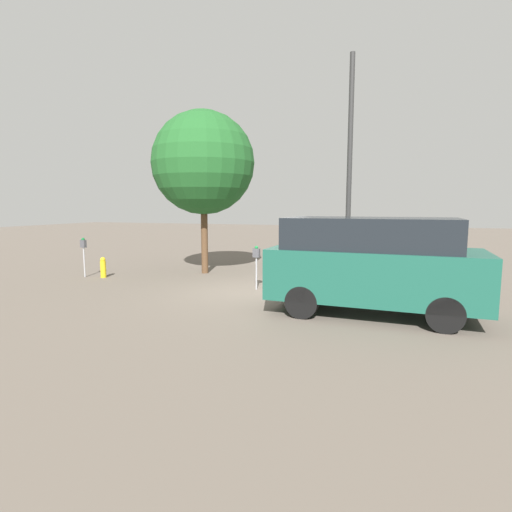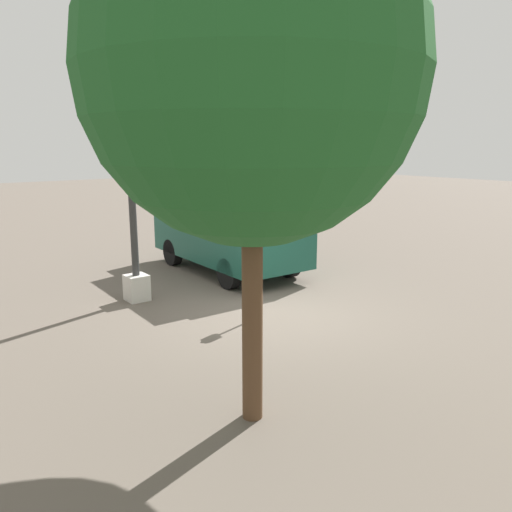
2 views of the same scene
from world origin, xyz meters
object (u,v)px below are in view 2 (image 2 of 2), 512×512
lamp_post (132,198)px  street_tree (252,74)px  parked_van (228,226)px  parking_meter_near (255,270)px

lamp_post → street_tree: bearing=170.3°
parked_van → lamp_post: bearing=108.4°
parking_meter_near → parked_van: size_ratio=0.28×
lamp_post → parked_van: (0.87, -2.97, -0.99)m
parking_meter_near → lamp_post: lamp_post is taller
parking_meter_near → street_tree: size_ratio=0.22×
parked_van → street_tree: 7.70m
lamp_post → street_tree: size_ratio=1.17×
parking_meter_near → lamp_post: size_ratio=0.19×
street_tree → parked_van: bearing=-32.5°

